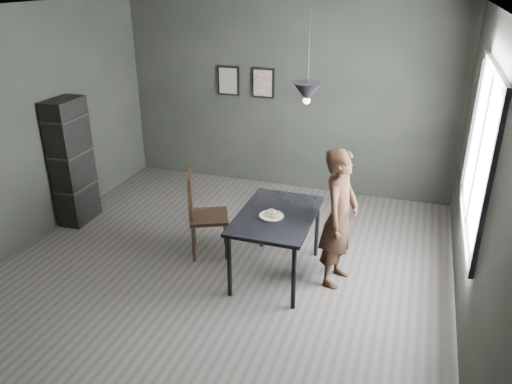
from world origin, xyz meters
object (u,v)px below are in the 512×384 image
(cafe_table, at_px, (277,221))
(wood_chair, at_px, (201,209))
(woman, at_px, (339,218))
(shelf_unit, at_px, (72,162))
(white_plate, at_px, (271,216))
(pendant_lamp, at_px, (307,92))

(cafe_table, xyz_separation_m, wood_chair, (-0.97, 0.17, -0.09))
(woman, bearing_deg, shelf_unit, 94.73)
(woman, height_order, shelf_unit, shelf_unit)
(cafe_table, distance_m, woman, 0.66)
(cafe_table, bearing_deg, woman, 8.37)
(cafe_table, xyz_separation_m, woman, (0.65, 0.10, 0.09))
(white_plate, distance_m, wood_chair, 0.99)
(white_plate, xyz_separation_m, woman, (0.68, 0.18, 0.01))
(woman, bearing_deg, wood_chair, 97.69)
(white_plate, xyz_separation_m, pendant_lamp, (0.28, 0.18, 1.29))
(white_plate, bearing_deg, shelf_unit, 169.54)
(wood_chair, bearing_deg, cafe_table, -34.52)
(woman, height_order, pendant_lamp, pendant_lamp)
(wood_chair, height_order, pendant_lamp, pendant_lamp)
(wood_chair, distance_m, shelf_unit, 1.98)
(cafe_table, xyz_separation_m, white_plate, (-0.03, -0.08, 0.08))
(cafe_table, relative_size, shelf_unit, 0.72)
(white_plate, bearing_deg, pendant_lamp, 32.96)
(woman, relative_size, wood_chair, 1.49)
(white_plate, relative_size, woman, 0.15)
(shelf_unit, bearing_deg, woman, -7.96)
(white_plate, distance_m, pendant_lamp, 1.34)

